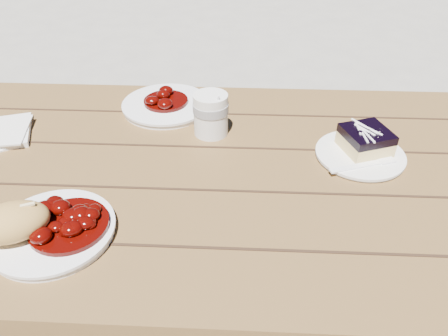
{
  "coord_description": "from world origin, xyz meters",
  "views": [
    {
      "loc": [
        0.2,
        -0.77,
        1.32
      ],
      "look_at": [
        0.17,
        -0.08,
        0.81
      ],
      "focal_mm": 35.0,
      "sensor_mm": 36.0,
      "label": 1
    }
  ],
  "objects_px": {
    "picnic_table": "(158,219)",
    "main_plate": "(53,232)",
    "bread_roll": "(12,222)",
    "blueberry_cake": "(366,140)",
    "coffee_cup": "(211,114)",
    "second_plate": "(166,106)",
    "dessert_plate": "(360,155)"
  },
  "relations": [
    {
      "from": "picnic_table",
      "to": "bread_roll",
      "type": "bearing_deg",
      "value": -128.37
    },
    {
      "from": "main_plate",
      "to": "bread_roll",
      "type": "bearing_deg",
      "value": -160.02
    },
    {
      "from": "blueberry_cake",
      "to": "second_plate",
      "type": "relative_size",
      "value": 0.54
    },
    {
      "from": "bread_roll",
      "to": "dessert_plate",
      "type": "distance_m",
      "value": 0.73
    },
    {
      "from": "second_plate",
      "to": "picnic_table",
      "type": "bearing_deg",
      "value": -88.4
    },
    {
      "from": "main_plate",
      "to": "picnic_table",
      "type": "bearing_deg",
      "value": 58.38
    },
    {
      "from": "blueberry_cake",
      "to": "coffee_cup",
      "type": "relative_size",
      "value": 1.2
    },
    {
      "from": "blueberry_cake",
      "to": "coffee_cup",
      "type": "distance_m",
      "value": 0.36
    },
    {
      "from": "picnic_table",
      "to": "main_plate",
      "type": "height_order",
      "value": "main_plate"
    },
    {
      "from": "bread_roll",
      "to": "blueberry_cake",
      "type": "distance_m",
      "value": 0.74
    },
    {
      "from": "main_plate",
      "to": "blueberry_cake",
      "type": "bearing_deg",
      "value": 25.61
    },
    {
      "from": "main_plate",
      "to": "second_plate",
      "type": "distance_m",
      "value": 0.5
    },
    {
      "from": "dessert_plate",
      "to": "second_plate",
      "type": "bearing_deg",
      "value": 156.36
    },
    {
      "from": "dessert_plate",
      "to": "picnic_table",
      "type": "bearing_deg",
      "value": -173.04
    },
    {
      "from": "picnic_table",
      "to": "bread_roll",
      "type": "xyz_separation_m",
      "value": [
        -0.19,
        -0.24,
        0.21
      ]
    },
    {
      "from": "blueberry_cake",
      "to": "picnic_table",
      "type": "bearing_deg",
      "value": 168.52
    },
    {
      "from": "blueberry_cake",
      "to": "coffee_cup",
      "type": "xyz_separation_m",
      "value": [
        -0.36,
        0.07,
        0.01
      ]
    },
    {
      "from": "dessert_plate",
      "to": "second_plate",
      "type": "xyz_separation_m",
      "value": [
        -0.47,
        0.21,
        0.0
      ]
    },
    {
      "from": "bread_roll",
      "to": "picnic_table",
      "type": "bearing_deg",
      "value": 51.63
    },
    {
      "from": "picnic_table",
      "to": "main_plate",
      "type": "bearing_deg",
      "value": -121.62
    },
    {
      "from": "main_plate",
      "to": "bread_roll",
      "type": "height_order",
      "value": "bread_roll"
    },
    {
      "from": "main_plate",
      "to": "bread_roll",
      "type": "relative_size",
      "value": 1.72
    },
    {
      "from": "blueberry_cake",
      "to": "second_plate",
      "type": "bearing_deg",
      "value": 138.24
    },
    {
      "from": "picnic_table",
      "to": "coffee_cup",
      "type": "distance_m",
      "value": 0.29
    },
    {
      "from": "dessert_plate",
      "to": "coffee_cup",
      "type": "bearing_deg",
      "value": 165.76
    },
    {
      "from": "picnic_table",
      "to": "second_plate",
      "type": "height_order",
      "value": "second_plate"
    },
    {
      "from": "main_plate",
      "to": "blueberry_cake",
      "type": "relative_size",
      "value": 1.76
    },
    {
      "from": "blueberry_cake",
      "to": "dessert_plate",
      "type": "bearing_deg",
      "value": -143.75
    },
    {
      "from": "picnic_table",
      "to": "second_plate",
      "type": "distance_m",
      "value": 0.31
    },
    {
      "from": "picnic_table",
      "to": "coffee_cup",
      "type": "relative_size",
      "value": 19.38
    },
    {
      "from": "bread_roll",
      "to": "coffee_cup",
      "type": "bearing_deg",
      "value": 50.93
    },
    {
      "from": "picnic_table",
      "to": "second_plate",
      "type": "xyz_separation_m",
      "value": [
        -0.01,
        0.27,
        0.17
      ]
    }
  ]
}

